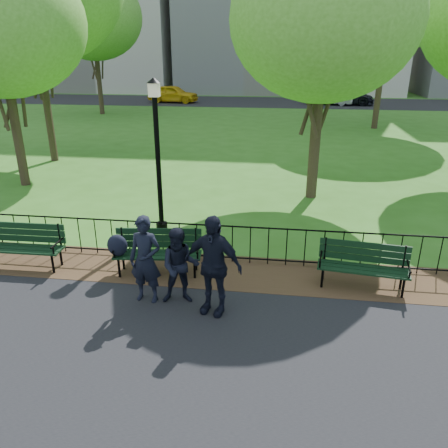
# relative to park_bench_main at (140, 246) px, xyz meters

# --- Properties ---
(ground) EXTENTS (120.00, 120.00, 0.00)m
(ground) POSITION_rel_park_bench_main_xyz_m (0.86, -1.20, -0.65)
(ground) COLOR #32671B
(dirt_strip) EXTENTS (60.00, 1.60, 0.01)m
(dirt_strip) POSITION_rel_park_bench_main_xyz_m (0.86, 0.30, -0.63)
(dirt_strip) COLOR #3D2C19
(dirt_strip) RESTS_ON ground
(far_street) EXTENTS (70.00, 9.00, 0.01)m
(far_street) POSITION_rel_park_bench_main_xyz_m (0.86, 33.80, -0.64)
(far_street) COLOR black
(far_street) RESTS_ON ground
(iron_fence) EXTENTS (24.06, 0.06, 1.00)m
(iron_fence) POSITION_rel_park_bench_main_xyz_m (0.86, 0.80, -0.15)
(iron_fence) COLOR black
(iron_fence) RESTS_ON ground
(park_bench_main) EXTENTS (1.96, 0.76, 1.04)m
(park_bench_main) POSITION_rel_park_bench_main_xyz_m (0.00, 0.00, 0.00)
(park_bench_main) COLOR black
(park_bench_main) RESTS_ON ground
(park_bench_left_a) EXTENTS (1.86, 0.61, 1.05)m
(park_bench_left_a) POSITION_rel_park_bench_main_xyz_m (-2.68, 0.02, -0.05)
(park_bench_left_a) COLOR black
(park_bench_left_a) RESTS_ON ground
(park_bench_right_a) EXTENTS (1.81, 0.76, 1.00)m
(park_bench_right_a) POSITION_rel_park_bench_main_xyz_m (4.58, 0.09, -0.08)
(park_bench_right_a) COLOR black
(park_bench_right_a) RESTS_ON ground
(lamppost) EXTENTS (0.35, 0.35, 3.88)m
(lamppost) POSITION_rel_park_bench_main_xyz_m (-0.26, 2.54, 1.47)
(lamppost) COLOR black
(lamppost) RESTS_ON ground
(tree_near_e) EXTENTS (5.46, 5.46, 7.62)m
(tree_near_e) POSITION_rel_park_bench_main_xyz_m (3.85, 5.89, 4.64)
(tree_near_e) COLOR #2D2116
(tree_near_e) RESTS_ON ground
(tree_far_w) EXTENTS (6.86, 6.86, 9.56)m
(tree_far_w) POSITION_rel_park_bench_main_xyz_m (-10.78, 23.98, 5.99)
(tree_far_w) COLOR #2D2116
(tree_far_w) RESTS_ON ground
(person_left) EXTENTS (0.66, 0.46, 1.70)m
(person_left) POSITION_rel_park_bench_main_xyz_m (0.45, -1.01, 0.21)
(person_left) COLOR black
(person_left) RESTS_ON asphalt_path
(person_mid) EXTENTS (0.78, 0.50, 1.49)m
(person_mid) POSITION_rel_park_bench_main_xyz_m (1.10, -0.99, 0.11)
(person_mid) COLOR black
(person_mid) RESTS_ON asphalt_path
(person_right) EXTENTS (1.18, 0.72, 1.87)m
(person_right) POSITION_rel_park_bench_main_xyz_m (1.75, -1.23, 0.30)
(person_right) COLOR black
(person_right) RESTS_ON asphalt_path
(taxi) EXTENTS (4.74, 2.38, 1.55)m
(taxi) POSITION_rel_park_bench_main_xyz_m (-7.35, 32.20, 0.14)
(taxi) COLOR gold
(taxi) RESTS_ON far_street
(sedan_silver) EXTENTS (4.26, 2.06, 1.35)m
(sedan_silver) POSITION_rel_park_bench_main_xyz_m (6.56, 32.28, 0.04)
(sedan_silver) COLOR #999BA0
(sedan_silver) RESTS_ON far_street
(sedan_dark) EXTENTS (5.31, 2.67, 1.48)m
(sedan_dark) POSITION_rel_park_bench_main_xyz_m (7.90, 32.68, 0.10)
(sedan_dark) COLOR black
(sedan_dark) RESTS_ON far_street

